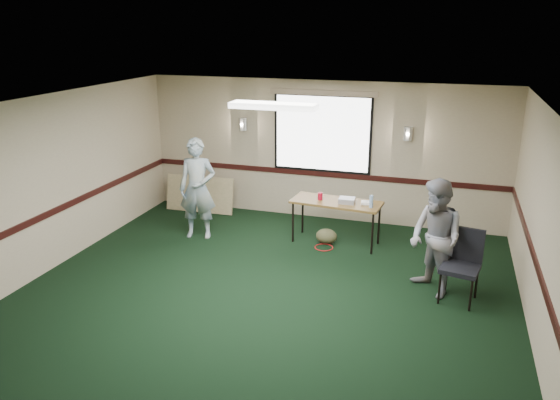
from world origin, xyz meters
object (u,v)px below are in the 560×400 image
(person_left, at_px, (198,189))
(person_right, at_px, (436,238))
(projector, at_px, (347,200))
(folding_table, at_px, (336,204))
(conference_chair, at_px, (462,259))

(person_left, height_order, person_right, person_left)
(projector, height_order, person_left, person_left)
(folding_table, bearing_deg, person_right, -34.80)
(conference_chair, height_order, person_right, person_right)
(folding_table, bearing_deg, person_left, -164.60)
(projector, xyz_separation_m, person_right, (1.52, -1.39, 0.03))
(projector, bearing_deg, conference_chair, -39.78)
(person_left, bearing_deg, person_right, -25.05)
(projector, relative_size, conference_chair, 0.26)
(folding_table, height_order, conference_chair, conference_chair)
(folding_table, relative_size, person_left, 0.88)
(folding_table, relative_size, projector, 5.94)
(projector, bearing_deg, person_right, -45.33)
(projector, distance_m, person_right, 2.06)
(conference_chair, distance_m, person_left, 4.64)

